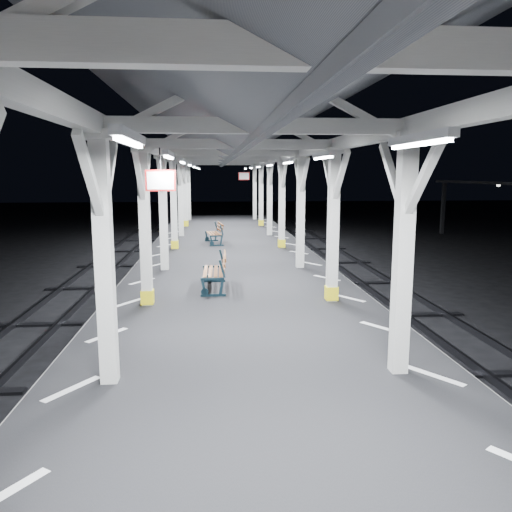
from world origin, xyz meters
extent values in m
plane|color=black|center=(0.00, 0.00, 0.00)|extent=(120.00, 120.00, 0.00)
cube|color=black|center=(0.00, 0.00, 0.50)|extent=(6.00, 50.00, 1.00)
cube|color=silver|center=(-2.45, 0.00, 1.00)|extent=(1.00, 48.00, 0.01)
cube|color=silver|center=(2.45, 0.00, 1.00)|extent=(1.00, 48.00, 0.01)
cube|color=#2D2D33|center=(4.45, 0.00, 0.08)|extent=(0.08, 60.00, 0.16)
cube|color=black|center=(5.00, 0.00, 0.03)|extent=(2.20, 0.22, 0.06)
cube|color=silver|center=(-2.00, -2.00, 2.60)|extent=(0.22, 0.22, 3.20)
cube|color=silver|center=(-2.00, -2.00, 4.26)|extent=(0.40, 0.40, 0.12)
cube|color=silver|center=(-2.00, -1.45, 3.75)|extent=(0.10, 0.99, 0.99)
cube|color=silver|center=(-2.00, -2.55, 3.75)|extent=(0.10, 0.99, 0.99)
cube|color=silver|center=(-2.00, 2.00, 2.60)|extent=(0.22, 0.22, 3.20)
cube|color=silver|center=(-2.00, 2.00, 4.26)|extent=(0.40, 0.40, 0.12)
cube|color=yellow|center=(-2.00, 2.00, 1.18)|extent=(0.26, 0.26, 0.30)
cube|color=silver|center=(-2.00, 2.55, 3.75)|extent=(0.10, 0.99, 0.99)
cube|color=silver|center=(-2.00, 1.45, 3.75)|extent=(0.10, 0.99, 0.99)
cube|color=silver|center=(-2.00, 6.00, 2.60)|extent=(0.22, 0.22, 3.20)
cube|color=silver|center=(-2.00, 6.00, 4.26)|extent=(0.40, 0.40, 0.12)
cube|color=silver|center=(-2.00, 6.55, 3.75)|extent=(0.10, 0.99, 0.99)
cube|color=silver|center=(-2.00, 5.45, 3.75)|extent=(0.10, 0.99, 0.99)
cube|color=silver|center=(-2.00, 10.00, 2.60)|extent=(0.22, 0.22, 3.20)
cube|color=silver|center=(-2.00, 10.00, 4.26)|extent=(0.40, 0.40, 0.12)
cube|color=yellow|center=(-2.00, 10.00, 1.18)|extent=(0.26, 0.26, 0.30)
cube|color=silver|center=(-2.00, 10.55, 3.75)|extent=(0.10, 0.99, 0.99)
cube|color=silver|center=(-2.00, 9.45, 3.75)|extent=(0.10, 0.99, 0.99)
cube|color=silver|center=(-2.00, 14.00, 2.60)|extent=(0.22, 0.22, 3.20)
cube|color=silver|center=(-2.00, 14.00, 4.26)|extent=(0.40, 0.40, 0.12)
cube|color=silver|center=(-2.00, 14.55, 3.75)|extent=(0.10, 0.99, 0.99)
cube|color=silver|center=(-2.00, 13.45, 3.75)|extent=(0.10, 0.99, 0.99)
cube|color=silver|center=(-2.00, 18.00, 2.60)|extent=(0.22, 0.22, 3.20)
cube|color=silver|center=(-2.00, 18.00, 4.26)|extent=(0.40, 0.40, 0.12)
cube|color=yellow|center=(-2.00, 18.00, 1.18)|extent=(0.26, 0.26, 0.30)
cube|color=silver|center=(-2.00, 18.55, 3.75)|extent=(0.10, 0.99, 0.99)
cube|color=silver|center=(-2.00, 17.45, 3.75)|extent=(0.10, 0.99, 0.99)
cube|color=silver|center=(-2.00, 22.00, 2.60)|extent=(0.22, 0.22, 3.20)
cube|color=silver|center=(-2.00, 22.00, 4.26)|extent=(0.40, 0.40, 0.12)
cube|color=silver|center=(-2.00, 22.55, 3.75)|extent=(0.10, 0.99, 0.99)
cube|color=silver|center=(-2.00, 21.45, 3.75)|extent=(0.10, 0.99, 0.99)
cube|color=silver|center=(2.00, -2.00, 2.60)|extent=(0.22, 0.22, 3.20)
cube|color=silver|center=(2.00, -2.00, 4.26)|extent=(0.40, 0.40, 0.12)
cube|color=silver|center=(2.00, -1.45, 3.75)|extent=(0.10, 0.99, 0.99)
cube|color=silver|center=(2.00, -2.55, 3.75)|extent=(0.10, 0.99, 0.99)
cube|color=silver|center=(2.00, 2.00, 2.60)|extent=(0.22, 0.22, 3.20)
cube|color=silver|center=(2.00, 2.00, 4.26)|extent=(0.40, 0.40, 0.12)
cube|color=yellow|center=(2.00, 2.00, 1.18)|extent=(0.26, 0.26, 0.30)
cube|color=silver|center=(2.00, 2.55, 3.75)|extent=(0.10, 0.99, 0.99)
cube|color=silver|center=(2.00, 1.45, 3.75)|extent=(0.10, 0.99, 0.99)
cube|color=silver|center=(2.00, 6.00, 2.60)|extent=(0.22, 0.22, 3.20)
cube|color=silver|center=(2.00, 6.00, 4.26)|extent=(0.40, 0.40, 0.12)
cube|color=silver|center=(2.00, 6.55, 3.75)|extent=(0.10, 0.99, 0.99)
cube|color=silver|center=(2.00, 5.45, 3.75)|extent=(0.10, 0.99, 0.99)
cube|color=silver|center=(2.00, 10.00, 2.60)|extent=(0.22, 0.22, 3.20)
cube|color=silver|center=(2.00, 10.00, 4.26)|extent=(0.40, 0.40, 0.12)
cube|color=yellow|center=(2.00, 10.00, 1.18)|extent=(0.26, 0.26, 0.30)
cube|color=silver|center=(2.00, 10.55, 3.75)|extent=(0.10, 0.99, 0.99)
cube|color=silver|center=(2.00, 9.45, 3.75)|extent=(0.10, 0.99, 0.99)
cube|color=silver|center=(2.00, 14.00, 2.60)|extent=(0.22, 0.22, 3.20)
cube|color=silver|center=(2.00, 14.00, 4.26)|extent=(0.40, 0.40, 0.12)
cube|color=silver|center=(2.00, 14.55, 3.75)|extent=(0.10, 0.99, 0.99)
cube|color=silver|center=(2.00, 13.45, 3.75)|extent=(0.10, 0.99, 0.99)
cube|color=silver|center=(2.00, 18.00, 2.60)|extent=(0.22, 0.22, 3.20)
cube|color=silver|center=(2.00, 18.00, 4.26)|extent=(0.40, 0.40, 0.12)
cube|color=yellow|center=(2.00, 18.00, 1.18)|extent=(0.26, 0.26, 0.30)
cube|color=silver|center=(2.00, 18.55, 3.75)|extent=(0.10, 0.99, 0.99)
cube|color=silver|center=(2.00, 17.45, 3.75)|extent=(0.10, 0.99, 0.99)
cube|color=silver|center=(2.00, 22.00, 2.60)|extent=(0.22, 0.22, 3.20)
cube|color=silver|center=(2.00, 22.00, 4.26)|extent=(0.40, 0.40, 0.12)
cube|color=silver|center=(2.00, 22.55, 3.75)|extent=(0.10, 0.99, 0.99)
cube|color=silver|center=(2.00, 21.45, 3.75)|extent=(0.10, 0.99, 0.99)
cube|color=silver|center=(-2.00, 0.00, 4.38)|extent=(0.18, 48.00, 0.24)
cube|color=silver|center=(2.00, 0.00, 4.38)|extent=(0.18, 48.00, 0.24)
cube|color=silver|center=(0.00, -6.00, 4.38)|extent=(4.20, 0.14, 0.20)
cube|color=silver|center=(0.00, -2.00, 4.38)|extent=(4.20, 0.14, 0.20)
cube|color=silver|center=(0.00, 2.00, 4.38)|extent=(4.20, 0.14, 0.20)
cube|color=silver|center=(0.00, 6.00, 4.38)|extent=(4.20, 0.14, 0.20)
cube|color=silver|center=(0.00, 10.00, 4.38)|extent=(4.20, 0.14, 0.20)
cube|color=silver|center=(0.00, 14.00, 4.38)|extent=(4.20, 0.14, 0.20)
cube|color=silver|center=(0.00, 18.00, 4.38)|extent=(4.20, 0.14, 0.20)
cube|color=silver|center=(0.00, 22.00, 4.38)|extent=(4.20, 0.14, 0.20)
cube|color=silver|center=(0.00, 0.00, 5.30)|extent=(0.16, 48.00, 0.20)
cube|color=#53565B|center=(-1.30, 0.00, 4.92)|extent=(2.80, 49.00, 1.45)
cube|color=#53565B|center=(1.30, 0.00, 4.92)|extent=(2.80, 49.00, 1.45)
cube|color=silver|center=(-1.30, -4.00, 4.10)|extent=(0.10, 1.35, 0.08)
cube|color=white|center=(-1.30, -4.00, 4.05)|extent=(0.05, 1.25, 0.05)
cube|color=silver|center=(-1.30, 0.00, 4.10)|extent=(0.10, 1.35, 0.08)
cube|color=white|center=(-1.30, 0.00, 4.05)|extent=(0.05, 1.25, 0.05)
cube|color=silver|center=(-1.30, 4.00, 4.10)|extent=(0.10, 1.35, 0.08)
cube|color=white|center=(-1.30, 4.00, 4.05)|extent=(0.05, 1.25, 0.05)
cube|color=silver|center=(-1.30, 8.00, 4.10)|extent=(0.10, 1.35, 0.08)
cube|color=white|center=(-1.30, 8.00, 4.05)|extent=(0.05, 1.25, 0.05)
cube|color=silver|center=(-1.30, 12.00, 4.10)|extent=(0.10, 1.35, 0.08)
cube|color=white|center=(-1.30, 12.00, 4.05)|extent=(0.05, 1.25, 0.05)
cube|color=silver|center=(-1.30, 16.00, 4.10)|extent=(0.10, 1.35, 0.08)
cube|color=white|center=(-1.30, 16.00, 4.05)|extent=(0.05, 1.25, 0.05)
cube|color=silver|center=(-1.30, 20.00, 4.10)|extent=(0.10, 1.35, 0.08)
cube|color=white|center=(-1.30, 20.00, 4.05)|extent=(0.05, 1.25, 0.05)
cube|color=silver|center=(1.30, -4.00, 4.10)|extent=(0.10, 1.35, 0.08)
cube|color=white|center=(1.30, -4.00, 4.05)|extent=(0.05, 1.25, 0.05)
cube|color=silver|center=(1.30, 0.00, 4.10)|extent=(0.10, 1.35, 0.08)
cube|color=white|center=(1.30, 0.00, 4.05)|extent=(0.05, 1.25, 0.05)
cube|color=silver|center=(1.30, 4.00, 4.10)|extent=(0.10, 1.35, 0.08)
cube|color=white|center=(1.30, 4.00, 4.05)|extent=(0.05, 1.25, 0.05)
cube|color=silver|center=(1.30, 8.00, 4.10)|extent=(0.10, 1.35, 0.08)
cube|color=white|center=(1.30, 8.00, 4.05)|extent=(0.05, 1.25, 0.05)
cube|color=silver|center=(1.30, 12.00, 4.10)|extent=(0.10, 1.35, 0.08)
cube|color=white|center=(1.30, 12.00, 4.05)|extent=(0.05, 1.25, 0.05)
cube|color=silver|center=(1.30, 16.00, 4.10)|extent=(0.10, 1.35, 0.08)
cube|color=white|center=(1.30, 16.00, 4.05)|extent=(0.05, 1.25, 0.05)
cube|color=silver|center=(1.30, 20.00, 4.10)|extent=(0.10, 1.35, 0.08)
cube|color=white|center=(1.30, 20.00, 4.05)|extent=(0.05, 1.25, 0.05)
cylinder|color=black|center=(-1.44, -0.06, 4.02)|extent=(0.02, 0.02, 0.36)
cube|color=red|center=(-1.44, -0.06, 3.67)|extent=(0.50, 0.03, 0.35)
cube|color=white|center=(-1.44, -0.06, 3.67)|extent=(0.44, 0.04, 0.29)
cylinder|color=black|center=(0.89, 14.70, 4.02)|extent=(0.02, 0.02, 0.36)
cube|color=red|center=(0.89, 14.70, 3.67)|extent=(0.50, 0.03, 0.35)
cube|color=white|center=(0.89, 14.70, 3.67)|extent=(0.44, 0.05, 0.29)
cube|color=black|center=(14.00, 22.00, 1.65)|extent=(0.20, 0.20, 3.30)
sphere|color=silver|center=(14.00, 16.00, 3.22)|extent=(0.20, 0.20, 0.20)
sphere|color=silver|center=(14.00, 22.00, 3.22)|extent=(0.20, 0.20, 0.20)
cube|color=#11252F|center=(-0.60, 2.62, 1.03)|extent=(0.58, 0.07, 0.06)
cube|color=#11252F|center=(-0.81, 2.63, 1.22)|extent=(0.15, 0.05, 0.44)
cube|color=#11252F|center=(-0.41, 2.62, 1.22)|extent=(0.13, 0.05, 0.45)
cube|color=#11252F|center=(-0.39, 2.62, 1.64)|extent=(0.16, 0.05, 0.42)
cube|color=#11252F|center=(-0.57, 4.16, 1.03)|extent=(0.58, 0.07, 0.06)
cube|color=#11252F|center=(-0.79, 4.16, 1.22)|extent=(0.15, 0.05, 0.44)
cube|color=#11252F|center=(-0.38, 4.16, 1.22)|extent=(0.13, 0.05, 0.45)
cube|color=#11252F|center=(-0.36, 4.16, 1.64)|extent=(0.16, 0.05, 0.42)
cube|color=#5E3416|center=(-0.78, 3.40, 1.43)|extent=(0.11, 1.46, 0.03)
cube|color=#5E3416|center=(-0.65, 3.39, 1.43)|extent=(0.11, 1.46, 0.03)
cube|color=#5E3416|center=(-0.53, 3.39, 1.43)|extent=(0.11, 1.46, 0.03)
cube|color=#5E3416|center=(-0.40, 3.39, 1.43)|extent=(0.11, 1.46, 0.03)
cube|color=#5E3416|center=(-0.34, 3.39, 1.57)|extent=(0.07, 1.46, 0.09)
cube|color=#5E3416|center=(-0.32, 3.39, 1.69)|extent=(0.07, 1.46, 0.09)
cube|color=#5E3416|center=(-0.30, 3.39, 1.82)|extent=(0.07, 1.46, 0.09)
cube|color=#11252F|center=(-0.45, 10.69, 1.03)|extent=(0.55, 0.13, 0.06)
cube|color=#11252F|center=(-0.65, 10.66, 1.21)|extent=(0.15, 0.06, 0.43)
cube|color=#11252F|center=(-0.26, 10.71, 1.21)|extent=(0.13, 0.06, 0.43)
cube|color=#11252F|center=(-0.25, 10.72, 1.62)|extent=(0.15, 0.07, 0.40)
cube|color=#11252F|center=(-0.64, 12.15, 1.03)|extent=(0.55, 0.13, 0.06)
cube|color=#11252F|center=(-0.85, 12.12, 1.21)|extent=(0.15, 0.06, 0.43)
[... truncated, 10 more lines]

